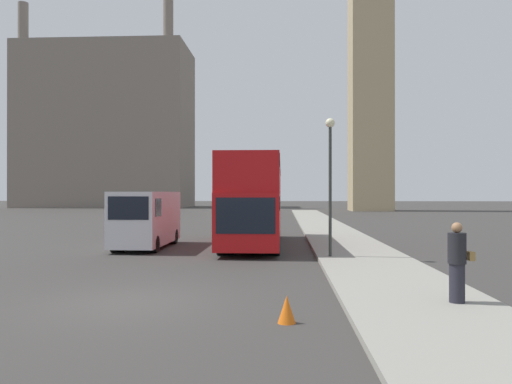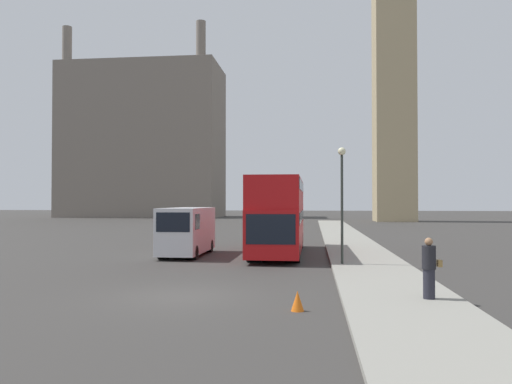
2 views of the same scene
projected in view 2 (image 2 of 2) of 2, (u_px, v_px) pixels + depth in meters
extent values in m
plane|color=#383533|center=(180.00, 296.00, 15.68)|extent=(300.00, 300.00, 0.00)
cube|color=gray|center=(401.00, 299.00, 14.92)|extent=(3.54, 120.00, 0.15)
cube|color=tan|center=(393.00, 65.00, 75.96)|extent=(5.86, 5.86, 47.54)
cube|color=slate|center=(144.00, 142.00, 98.02)|extent=(30.17, 14.62, 29.40)
cylinder|color=slate|center=(67.00, 44.00, 93.63)|extent=(1.75, 1.75, 6.47)
cylinder|color=slate|center=(201.00, 39.00, 90.75)|extent=(1.75, 1.75, 6.47)
cube|color=#B71114|center=(279.00, 229.00, 28.14)|extent=(2.59, 10.71, 2.32)
cube|color=#B71114|center=(278.00, 194.00, 28.18)|extent=(2.59, 10.50, 1.64)
cube|color=black|center=(279.00, 216.00, 28.16)|extent=(2.63, 10.29, 0.55)
cube|color=black|center=(278.00, 186.00, 28.19)|extent=(2.63, 10.07, 0.55)
cube|color=black|center=(271.00, 229.00, 22.81)|extent=(2.28, 0.03, 1.39)
cylinder|color=black|center=(254.00, 252.00, 24.50)|extent=(0.73, 1.01, 1.01)
cylinder|color=black|center=(292.00, 252.00, 24.29)|extent=(0.73, 1.01, 1.01)
cylinder|color=black|center=(268.00, 240.00, 31.95)|extent=(0.73, 1.01, 1.01)
cylinder|color=black|center=(297.00, 240.00, 31.74)|extent=(0.73, 1.01, 1.01)
cube|color=silver|center=(187.00, 230.00, 27.56)|extent=(2.02, 5.70, 2.43)
cube|color=black|center=(173.00, 222.00, 24.72)|extent=(1.71, 0.02, 0.97)
cube|color=black|center=(178.00, 221.00, 25.73)|extent=(2.05, 1.03, 0.78)
cylinder|color=black|center=(163.00, 252.00, 25.70)|extent=(0.50, 0.74, 0.74)
cylinder|color=black|center=(192.00, 253.00, 25.53)|extent=(0.50, 0.74, 0.74)
cylinder|color=black|center=(183.00, 246.00, 29.54)|extent=(0.50, 0.74, 0.74)
cylinder|color=black|center=(208.00, 246.00, 29.37)|extent=(0.50, 0.74, 0.74)
cylinder|color=#23232D|center=(429.00, 284.00, 14.53)|extent=(0.34, 0.34, 0.86)
cylinder|color=black|center=(429.00, 257.00, 14.55)|extent=(0.40, 0.40, 0.68)
sphere|color=#9E704C|center=(429.00, 242.00, 14.56)|extent=(0.23, 0.23, 0.23)
cube|color=olive|center=(439.00, 263.00, 14.51)|extent=(0.12, 0.24, 0.20)
cylinder|color=#2D332D|center=(342.00, 209.00, 22.79)|extent=(0.12, 0.12, 4.96)
sphere|color=beige|center=(342.00, 151.00, 22.84)|extent=(0.36, 0.36, 0.36)
cone|color=orange|center=(298.00, 301.00, 13.58)|extent=(0.36, 0.36, 0.55)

